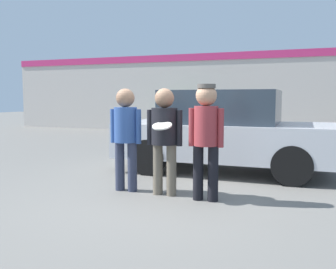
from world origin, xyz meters
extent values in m
plane|color=#66635E|center=(0.00, 0.00, 0.00)|extent=(56.00, 56.00, 0.00)
cube|color=beige|center=(0.00, 10.72, 1.69)|extent=(24.00, 0.18, 3.39)
cube|color=#CC2D6B|center=(0.00, 10.61, 3.24)|extent=(24.00, 0.04, 0.30)
cylinder|color=#2D3347|center=(-0.89, 0.16, 0.39)|extent=(0.15, 0.15, 0.78)
cylinder|color=#2D3347|center=(-0.67, 0.16, 0.39)|extent=(0.15, 0.15, 0.78)
cylinder|color=#2D4C8C|center=(-0.78, 0.16, 1.05)|extent=(0.36, 0.36, 0.55)
cylinder|color=#2D4C8C|center=(-1.00, 0.16, 1.03)|extent=(0.09, 0.09, 0.54)
cylinder|color=#2D4C8C|center=(-0.56, 0.16, 1.03)|extent=(0.09, 0.09, 0.54)
sphere|color=#8C664C|center=(-0.78, 0.16, 1.48)|extent=(0.29, 0.29, 0.29)
cylinder|color=#665B4C|center=(-0.22, 0.13, 0.39)|extent=(0.15, 0.15, 0.78)
cylinder|color=#665B4C|center=(0.00, 0.13, 0.39)|extent=(0.15, 0.15, 0.78)
cylinder|color=black|center=(-0.11, 0.13, 1.05)|extent=(0.39, 0.39, 0.55)
cylinder|color=black|center=(-0.35, 0.13, 1.03)|extent=(0.09, 0.09, 0.53)
cylinder|color=black|center=(0.13, 0.13, 1.03)|extent=(0.09, 0.09, 0.53)
sphere|color=#8C664C|center=(-0.11, 0.13, 1.47)|extent=(0.29, 0.29, 0.29)
cylinder|color=silver|center=(-0.04, -0.15, 1.08)|extent=(0.29, 0.28, 0.11)
cylinder|color=black|center=(0.44, 0.04, 0.40)|extent=(0.15, 0.15, 0.80)
cylinder|color=black|center=(0.66, 0.04, 0.40)|extent=(0.15, 0.15, 0.80)
cylinder|color=maroon|center=(0.55, 0.04, 1.08)|extent=(0.34, 0.34, 0.56)
cylinder|color=maroon|center=(0.34, 0.04, 1.06)|extent=(0.09, 0.09, 0.55)
cylinder|color=maroon|center=(0.77, 0.04, 1.06)|extent=(0.09, 0.09, 0.55)
sphere|color=tan|center=(0.55, 0.04, 1.51)|extent=(0.30, 0.30, 0.30)
cylinder|color=#4C4742|center=(0.55, 0.04, 1.64)|extent=(0.26, 0.26, 0.06)
cube|color=#B7BABF|center=(0.38, 2.29, 0.63)|extent=(4.22, 1.93, 0.68)
cube|color=#28333D|center=(0.29, 2.29, 1.30)|extent=(2.20, 1.66, 0.65)
cylinder|color=black|center=(1.69, 3.16, 0.35)|extent=(0.69, 0.22, 0.69)
cylinder|color=black|center=(1.69, 1.43, 0.35)|extent=(0.69, 0.22, 0.69)
cylinder|color=black|center=(-0.93, 3.16, 0.35)|extent=(0.69, 0.22, 0.69)
cylinder|color=black|center=(-0.93, 1.43, 0.35)|extent=(0.69, 0.22, 0.69)
sphere|color=#387A3D|center=(-2.98, 9.93, 0.60)|extent=(1.19, 1.19, 1.19)
camera|label=1|loc=(1.88, -5.10, 1.47)|focal=40.00mm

